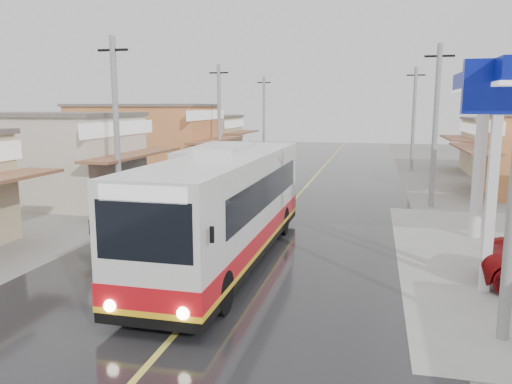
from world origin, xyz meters
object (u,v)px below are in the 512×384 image
coach_bus (228,206)px  cyclist (208,205)px  tricycle_near (114,193)px  second_bus (214,171)px  tyre_stack (104,231)px  tricycle_far (116,185)px

coach_bus → cyclist: 6.11m
cyclist → tricycle_near: (-5.04, 0.73, 0.23)m
second_bus → tricycle_near: second_bus is taller
tyre_stack → tricycle_near: bearing=114.8°
tricycle_near → tricycle_far: size_ratio=1.13×
second_bus → tricycle_near: size_ratio=3.67×
coach_bus → cyclist: (-2.56, 5.44, -1.12)m
tricycle_near → tricycle_far: 2.51m
second_bus → tricycle_far: 5.23m
tricycle_near → second_bus: bearing=65.6°
second_bus → tricycle_far: second_bus is taller
second_bus → cyclist: bearing=-79.6°
tricycle_far → tyre_stack: tricycle_far is taller
second_bus → cyclist: second_bus is taller
coach_bus → tyre_stack: size_ratio=13.66×
tricycle_near → tyre_stack: 4.94m
cyclist → tricycle_near: bearing=170.0°
cyclist → tyre_stack: (-2.99, -3.71, -0.47)m
tricycle_near → tyre_stack: size_ratio=2.70×
second_bus → cyclist: size_ratio=4.17×
tricycle_far → coach_bus: bearing=-54.5°
coach_bus → tricycle_near: bearing=141.3°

